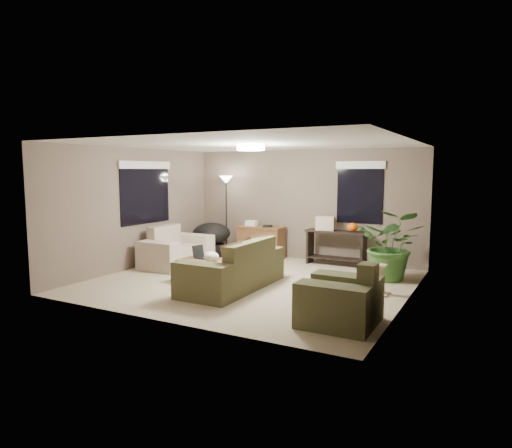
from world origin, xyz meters
The scene contains 20 objects.
room_shell centered at (0.00, 0.00, 1.25)m, with size 5.50×5.50×5.50m.
main_sofa centered at (-0.03, -0.52, 0.29)m, with size 0.95×2.20×0.85m.
throw_pillows centered at (0.23, -0.52, 0.65)m, with size 0.37×1.39×0.47m.
loveseat centered at (-2.13, 0.52, 0.30)m, with size 0.90×1.60×0.85m.
armchair centered at (2.17, -1.45, 0.30)m, with size 0.95×1.00×0.85m.
coffee_table centered at (-0.68, -0.43, 0.36)m, with size 1.00×0.55×0.42m.
laptop centered at (-0.85, -0.33, 0.48)m, with size 0.40×0.25×0.24m.
plastic_bag centered at (-0.48, -0.58, 0.52)m, with size 0.28×0.25×0.20m, color white.
desk centered at (-0.89, 2.11, 0.38)m, with size 1.10×0.50×0.75m.
desk_papers centered at (-1.05, 2.10, 0.80)m, with size 0.70×0.29×0.12m.
console_table centered at (0.89, 2.19, 0.44)m, with size 1.30×0.40×0.75m.
pumpkin centered at (1.24, 2.19, 0.85)m, with size 0.23×0.23×0.19m, color orange.
cardboard_box centered at (0.64, 2.19, 0.90)m, with size 0.39×0.29×0.29m, color beige.
papasan_chair centered at (-2.06, 1.80, 0.47)m, with size 1.06×1.06×0.80m.
floor_lamp centered at (-1.81, 2.07, 1.60)m, with size 0.32×0.32×1.91m.
ceiling_fixture centered at (0.00, 0.00, 2.44)m, with size 0.50×0.50×0.10m, color white.
houseplant centered at (2.24, 1.36, 0.52)m, with size 1.20×1.33×1.04m, color #2D5923.
cat_scratching_post centered at (2.27, 0.26, 0.21)m, with size 0.32×0.32×0.50m.
window_left centered at (-2.73, 0.30, 1.78)m, with size 0.05×1.56×1.33m.
window_back centered at (1.30, 2.48, 1.79)m, with size 1.06×0.05×1.33m.
Camera 1 is at (3.96, -7.18, 2.03)m, focal length 32.00 mm.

